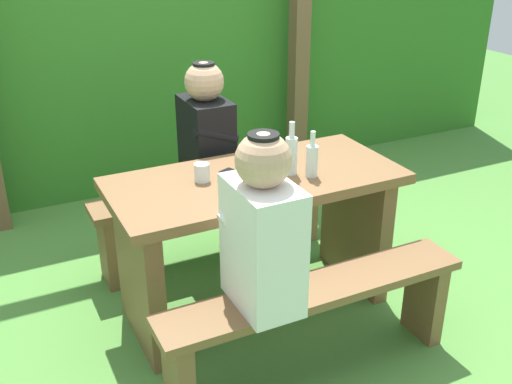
# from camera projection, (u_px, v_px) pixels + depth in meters

# --- Properties ---
(ground_plane) EXTENTS (12.00, 12.00, 0.00)m
(ground_plane) POSITION_uv_depth(u_px,v_px,m) (256.00, 305.00, 3.20)
(ground_plane) COLOR #4F883B
(hedge_backdrop) EXTENTS (6.40, 0.81, 1.72)m
(hedge_backdrop) POSITION_uv_depth(u_px,v_px,m) (131.00, 62.00, 4.55)
(hedge_backdrop) COLOR #317223
(hedge_backdrop) RESTS_ON ground_plane
(pergola_post_right) EXTENTS (0.12, 0.12, 2.07)m
(pergola_post_right) POSITION_uv_depth(u_px,v_px,m) (299.00, 39.00, 4.45)
(pergola_post_right) COLOR brown
(pergola_post_right) RESTS_ON ground_plane
(picnic_table) EXTENTS (1.40, 0.64, 0.74)m
(picnic_table) POSITION_uv_depth(u_px,v_px,m) (256.00, 220.00, 2.98)
(picnic_table) COLOR brown
(picnic_table) RESTS_ON ground_plane
(bench_near) EXTENTS (1.40, 0.24, 0.46)m
(bench_near) POSITION_uv_depth(u_px,v_px,m) (314.00, 312.00, 2.60)
(bench_near) COLOR brown
(bench_near) RESTS_ON ground_plane
(bench_far) EXTENTS (1.40, 0.24, 0.46)m
(bench_far) POSITION_uv_depth(u_px,v_px,m) (213.00, 207.00, 3.52)
(bench_far) COLOR brown
(bench_far) RESTS_ON ground_plane
(person_white_shirt) EXTENTS (0.25, 0.35, 0.72)m
(person_white_shirt) POSITION_uv_depth(u_px,v_px,m) (262.00, 229.00, 2.31)
(person_white_shirt) COLOR white
(person_white_shirt) RESTS_ON bench_near
(person_black_coat) EXTENTS (0.25, 0.35, 0.72)m
(person_black_coat) POSITION_uv_depth(u_px,v_px,m) (206.00, 133.00, 3.31)
(person_black_coat) COLOR black
(person_black_coat) RESTS_ON bench_far
(drinking_glass) EXTENTS (0.07, 0.07, 0.09)m
(drinking_glass) POSITION_uv_depth(u_px,v_px,m) (202.00, 172.00, 2.81)
(drinking_glass) COLOR silver
(drinking_glass) RESTS_ON picnic_table
(bottle_left) EXTENTS (0.06, 0.06, 0.22)m
(bottle_left) POSITION_uv_depth(u_px,v_px,m) (312.00, 160.00, 2.85)
(bottle_left) COLOR silver
(bottle_left) RESTS_ON picnic_table
(bottle_right) EXTENTS (0.06, 0.06, 0.26)m
(bottle_right) POSITION_uv_depth(u_px,v_px,m) (291.00, 154.00, 2.86)
(bottle_right) COLOR silver
(bottle_right) RESTS_ON picnic_table
(cell_phone) EXTENTS (0.12, 0.16, 0.01)m
(cell_phone) POSITION_uv_depth(u_px,v_px,m) (234.00, 174.00, 2.89)
(cell_phone) COLOR black
(cell_phone) RESTS_ON picnic_table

